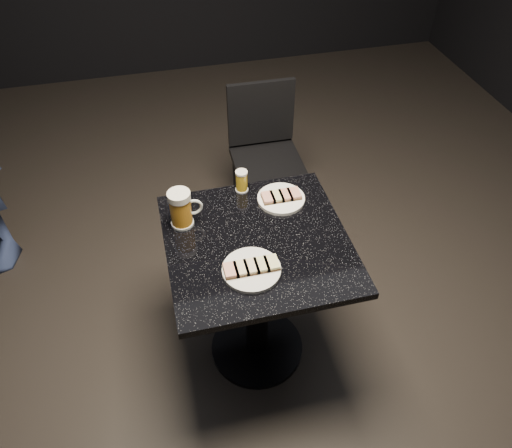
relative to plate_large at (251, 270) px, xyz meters
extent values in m
plane|color=black|center=(0.06, 0.14, -0.76)|extent=(6.00, 6.00, 0.00)
cylinder|color=silver|center=(0.00, 0.00, 0.00)|extent=(0.21, 0.21, 0.01)
cylinder|color=white|center=(0.21, 0.35, 0.00)|extent=(0.20, 0.20, 0.01)
cylinder|color=black|center=(0.06, 0.14, -0.74)|extent=(0.44, 0.44, 0.03)
cylinder|color=black|center=(0.06, 0.14, -0.38)|extent=(0.10, 0.10, 0.69)
cube|color=black|center=(0.06, 0.14, -0.02)|extent=(0.70, 0.70, 0.03)
cylinder|color=silver|center=(-0.21, 0.31, 0.00)|extent=(0.09, 0.09, 0.01)
cylinder|color=orange|center=(-0.21, 0.31, 0.06)|extent=(0.08, 0.08, 0.12)
cylinder|color=silver|center=(-0.21, 0.31, 0.14)|extent=(0.09, 0.09, 0.03)
torus|color=silver|center=(-0.16, 0.31, 0.07)|extent=(0.08, 0.01, 0.08)
cylinder|color=silver|center=(0.07, 0.45, 0.00)|extent=(0.06, 0.06, 0.01)
cylinder|color=gold|center=(0.07, 0.45, 0.04)|extent=(0.05, 0.05, 0.08)
cylinder|color=silver|center=(0.07, 0.45, 0.09)|extent=(0.05, 0.05, 0.01)
cube|color=black|center=(0.33, 0.99, -0.31)|extent=(0.38, 0.38, 0.04)
cylinder|color=black|center=(0.17, 0.84, -0.54)|extent=(0.03, 0.03, 0.43)
cylinder|color=black|center=(0.48, 0.83, -0.54)|extent=(0.03, 0.03, 0.43)
cylinder|color=black|center=(0.17, 1.15, -0.54)|extent=(0.03, 0.03, 0.43)
cylinder|color=black|center=(0.49, 1.15, -0.54)|extent=(0.03, 0.03, 0.43)
cube|color=black|center=(0.33, 1.16, -0.09)|extent=(0.37, 0.03, 0.37)
cube|color=#4C3521|center=(-0.08, 0.00, 0.01)|extent=(0.05, 0.07, 0.01)
cube|color=tan|center=(-0.08, 0.00, 0.02)|extent=(0.05, 0.07, 0.01)
cube|color=#4C3521|center=(-0.04, 0.00, 0.01)|extent=(0.05, 0.07, 0.01)
cube|color=beige|center=(-0.04, 0.00, 0.02)|extent=(0.05, 0.07, 0.01)
cube|color=#4C3521|center=(0.00, 0.00, 0.01)|extent=(0.05, 0.07, 0.01)
cube|color=beige|center=(0.00, 0.00, 0.02)|extent=(0.05, 0.07, 0.01)
cube|color=#4C3521|center=(0.04, 0.00, 0.01)|extent=(0.05, 0.07, 0.01)
cube|color=#D1D184|center=(0.04, 0.00, 0.02)|extent=(0.05, 0.07, 0.01)
cube|color=#4C3521|center=(0.08, 0.00, 0.01)|extent=(0.05, 0.07, 0.01)
cube|color=#D1D184|center=(0.08, 0.00, 0.02)|extent=(0.05, 0.07, 0.01)
cube|color=#4C3521|center=(0.16, 0.35, 0.01)|extent=(0.05, 0.07, 0.01)
cube|color=tan|center=(0.16, 0.35, 0.02)|extent=(0.05, 0.07, 0.01)
cube|color=#4C3521|center=(0.19, 0.35, 0.01)|extent=(0.05, 0.07, 0.01)
cube|color=#D1D184|center=(0.19, 0.35, 0.02)|extent=(0.05, 0.07, 0.01)
cube|color=#4C3521|center=(0.23, 0.35, 0.01)|extent=(0.05, 0.07, 0.01)
cube|color=tan|center=(0.23, 0.35, 0.02)|extent=(0.05, 0.07, 0.01)
cube|color=#4C3521|center=(0.27, 0.35, 0.01)|extent=(0.05, 0.07, 0.01)
cube|color=tan|center=(0.27, 0.35, 0.02)|extent=(0.05, 0.07, 0.01)
camera|label=1|loc=(-0.27, -1.15, 1.36)|focal=35.00mm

